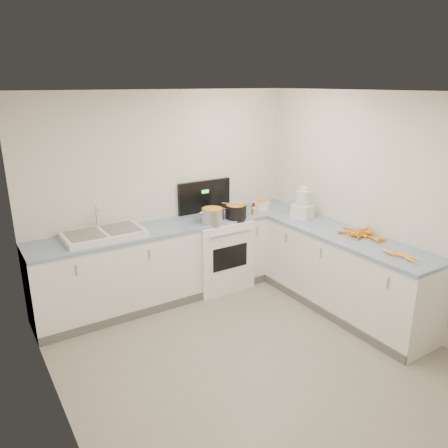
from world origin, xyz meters
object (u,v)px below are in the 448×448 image
sink (104,234)px  steel_pot (213,216)px  stove (216,251)px  black_pot (236,212)px  mixing_bowl (261,205)px  food_processor (303,205)px  spice_jar (254,212)px  extract_bottle (253,209)px

sink → steel_pot: sink is taller
stove → sink: 1.54m
black_pot → mixing_bowl: bearing=16.9°
sink → food_processor: (2.35, -0.63, 0.13)m
sink → spice_jar: bearing=-5.8°
sink → spice_jar: size_ratio=10.43×
mixing_bowl → extract_bottle: (-0.21, -0.11, 0.01)m
stove → steel_pot: 0.60m
mixing_bowl → sink: bearing=179.1°
spice_jar → food_processor: 0.63m
extract_bottle → spice_jar: 0.06m
mixing_bowl → extract_bottle: 0.24m
black_pot → spice_jar: black_pot is taller
stove → sink: stove is taller
black_pot → food_processor: 0.85m
extract_bottle → food_processor: size_ratio=0.31×
black_pot → spice_jar: size_ratio=3.24×
stove → mixing_bowl: 0.88m
steel_pot → extract_bottle: (0.65, 0.05, -0.02)m
stove → sink: (-1.45, 0.02, 0.50)m
stove → black_pot: (0.19, -0.18, 0.54)m
extract_bottle → stove: bearing=165.2°
sink → food_processor: 2.44m
steel_pot → extract_bottle: 0.66m
sink → extract_bottle: bearing=-4.3°
steel_pot → food_processor: bearing=-22.2°
black_pot → mixing_bowl: 0.55m
sink → black_pot: sink is taller
black_pot → spice_jar: 0.29m
steel_pot → black_pot: steel_pot is taller
stove → spice_jar: size_ratio=16.50×
mixing_bowl → food_processor: 0.64m
black_pot → sink: bearing=173.3°
stove → extract_bottle: size_ratio=10.94×
food_processor → extract_bottle: bearing=130.4°
stove → spice_jar: (0.47, -0.18, 0.51)m
black_pot → spice_jar: (0.29, -0.00, -0.03)m
sink → mixing_bowl: 2.16m
sink → food_processor: bearing=-15.0°
stove → black_pot: bearing=-43.6°
extract_bottle → food_processor: (0.41, -0.48, 0.11)m
steel_pot → spice_jar: bearing=0.1°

